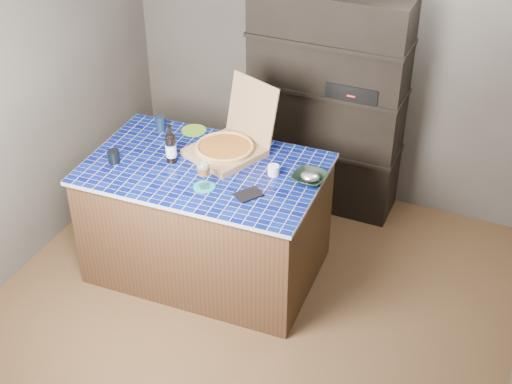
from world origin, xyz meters
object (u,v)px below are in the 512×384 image
at_px(pizza_box, 228,146).
at_px(bowl, 310,178).
at_px(wine_glass, 203,169).
at_px(dvd_case, 249,195).
at_px(mead_bottle, 171,148).
at_px(kitchen_island, 207,219).

distance_m(pizza_box, bowl, 0.65).
bearing_deg(bowl, pizza_box, 171.15).
distance_m(pizza_box, wine_glass, 0.45).
xyz_separation_m(pizza_box, dvd_case, (0.34, -0.41, -0.06)).
bearing_deg(mead_bottle, kitchen_island, 5.89).
relative_size(pizza_box, bowl, 2.93).
relative_size(wine_glass, dvd_case, 1.18).
bearing_deg(mead_bottle, bowl, 8.55).
height_order(wine_glass, bowl, wine_glass).
distance_m(dvd_case, bowl, 0.43).
distance_m(pizza_box, dvd_case, 0.54).
xyz_separation_m(mead_bottle, bowl, (0.96, 0.14, -0.08)).
height_order(pizza_box, bowl, pizza_box).
height_order(mead_bottle, bowl, mead_bottle).
relative_size(kitchen_island, wine_glass, 8.36).
distance_m(mead_bottle, wine_glass, 0.40).
xyz_separation_m(pizza_box, wine_glass, (0.04, -0.44, 0.07)).
height_order(pizza_box, wine_glass, pizza_box).
bearing_deg(pizza_box, dvd_case, -28.10).
bearing_deg(pizza_box, wine_glass, -62.91).
bearing_deg(bowl, dvd_case, -134.50).
bearing_deg(dvd_case, bowl, 79.12).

